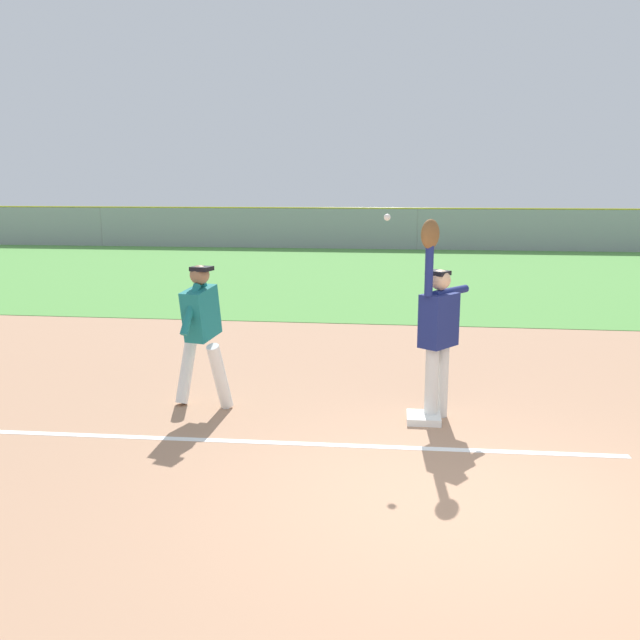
{
  "coord_description": "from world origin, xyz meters",
  "views": [
    {
      "loc": [
        -0.51,
        -5.4,
        2.63
      ],
      "look_at": [
        -1.49,
        2.42,
        1.05
      ],
      "focal_mm": 37.78,
      "sensor_mm": 36.0,
      "label": 1
    }
  ],
  "objects_px": {
    "parked_car_red": "(569,230)",
    "fielder": "(438,323)",
    "first_base": "(424,418)",
    "parked_car_blue": "(214,227)",
    "parked_car_silver": "(334,227)",
    "baseball": "(387,217)",
    "parked_car_green": "(461,229)",
    "runner": "(201,326)"
  },
  "relations": [
    {
      "from": "parked_car_blue",
      "to": "parked_car_green",
      "type": "distance_m",
      "value": 11.56
    },
    {
      "from": "fielder",
      "to": "baseball",
      "type": "bearing_deg",
      "value": 37.63
    },
    {
      "from": "parked_car_silver",
      "to": "parked_car_green",
      "type": "bearing_deg",
      "value": 0.93
    },
    {
      "from": "parked_car_blue",
      "to": "first_base",
      "type": "bearing_deg",
      "value": -74.12
    },
    {
      "from": "parked_car_green",
      "to": "parked_car_red",
      "type": "bearing_deg",
      "value": 3.2
    },
    {
      "from": "parked_car_silver",
      "to": "baseball",
      "type": "bearing_deg",
      "value": -77.15
    },
    {
      "from": "parked_car_silver",
      "to": "first_base",
      "type": "bearing_deg",
      "value": -76.14
    },
    {
      "from": "parked_car_silver",
      "to": "parked_car_blue",
      "type": "bearing_deg",
      "value": -166.91
    },
    {
      "from": "baseball",
      "to": "parked_car_green",
      "type": "height_order",
      "value": "baseball"
    },
    {
      "from": "first_base",
      "to": "parked_car_blue",
      "type": "distance_m",
      "value": 25.68
    },
    {
      "from": "parked_car_blue",
      "to": "parked_car_silver",
      "type": "xyz_separation_m",
      "value": [
        5.66,
        0.75,
        0.0
      ]
    },
    {
      "from": "first_base",
      "to": "parked_car_red",
      "type": "xyz_separation_m",
      "value": [
        6.98,
        23.97,
        0.63
      ]
    },
    {
      "from": "first_base",
      "to": "parked_car_green",
      "type": "relative_size",
      "value": 0.08
    },
    {
      "from": "parked_car_blue",
      "to": "parked_car_green",
      "type": "xyz_separation_m",
      "value": [
        11.56,
        0.28,
        0.0
      ]
    },
    {
      "from": "parked_car_green",
      "to": "first_base",
      "type": "bearing_deg",
      "value": -89.22
    },
    {
      "from": "fielder",
      "to": "parked_car_silver",
      "type": "distance_m",
      "value": 24.86
    },
    {
      "from": "fielder",
      "to": "runner",
      "type": "distance_m",
      "value": 2.76
    },
    {
      "from": "parked_car_green",
      "to": "parked_car_blue",
      "type": "bearing_deg",
      "value": -172.46
    },
    {
      "from": "fielder",
      "to": "first_base",
      "type": "bearing_deg",
      "value": 79.61
    },
    {
      "from": "first_base",
      "to": "parked_car_red",
      "type": "bearing_deg",
      "value": 73.76
    },
    {
      "from": "fielder",
      "to": "parked_car_green",
      "type": "distance_m",
      "value": 24.2
    },
    {
      "from": "baseball",
      "to": "parked_car_green",
      "type": "relative_size",
      "value": 0.02
    },
    {
      "from": "parked_car_green",
      "to": "parked_car_silver",
      "type": "bearing_deg",
      "value": -178.43
    },
    {
      "from": "runner",
      "to": "parked_car_blue",
      "type": "bearing_deg",
      "value": 120.41
    },
    {
      "from": "baseball",
      "to": "first_base",
      "type": "bearing_deg",
      "value": -13.37
    },
    {
      "from": "parked_car_silver",
      "to": "parked_car_green",
      "type": "relative_size",
      "value": 1.0
    },
    {
      "from": "runner",
      "to": "parked_car_red",
      "type": "xyz_separation_m",
      "value": [
        9.61,
        23.77,
        -0.32
      ]
    },
    {
      "from": "parked_car_blue",
      "to": "parked_car_red",
      "type": "xyz_separation_m",
      "value": [
        16.27,
        0.04,
        0.0
      ]
    },
    {
      "from": "baseball",
      "to": "parked_car_silver",
      "type": "xyz_separation_m",
      "value": [
        -3.17,
        24.58,
        -1.61
      ]
    },
    {
      "from": "fielder",
      "to": "baseball",
      "type": "xyz_separation_m",
      "value": [
        -0.59,
        -0.01,
        1.17
      ]
    },
    {
      "from": "runner",
      "to": "parked_car_red",
      "type": "distance_m",
      "value": 25.64
    },
    {
      "from": "baseball",
      "to": "parked_car_silver",
      "type": "height_order",
      "value": "baseball"
    },
    {
      "from": "first_base",
      "to": "baseball",
      "type": "bearing_deg",
      "value": 166.63
    },
    {
      "from": "first_base",
      "to": "runner",
      "type": "height_order",
      "value": "runner"
    },
    {
      "from": "parked_car_red",
      "to": "fielder",
      "type": "bearing_deg",
      "value": -108.78
    },
    {
      "from": "first_base",
      "to": "parked_car_silver",
      "type": "xyz_separation_m",
      "value": [
        -3.63,
        24.69,
        0.63
      ]
    },
    {
      "from": "parked_car_red",
      "to": "baseball",
      "type": "bearing_deg",
      "value": -110.07
    },
    {
      "from": "first_base",
      "to": "fielder",
      "type": "relative_size",
      "value": 0.17
    },
    {
      "from": "first_base",
      "to": "parked_car_green",
      "type": "xyz_separation_m",
      "value": [
        2.27,
        24.21,
        0.63
      ]
    },
    {
      "from": "runner",
      "to": "parked_car_blue",
      "type": "relative_size",
      "value": 0.38
    },
    {
      "from": "parked_car_silver",
      "to": "runner",
      "type": "bearing_deg",
      "value": -82.16
    },
    {
      "from": "first_base",
      "to": "parked_car_red",
      "type": "height_order",
      "value": "parked_car_red"
    }
  ]
}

